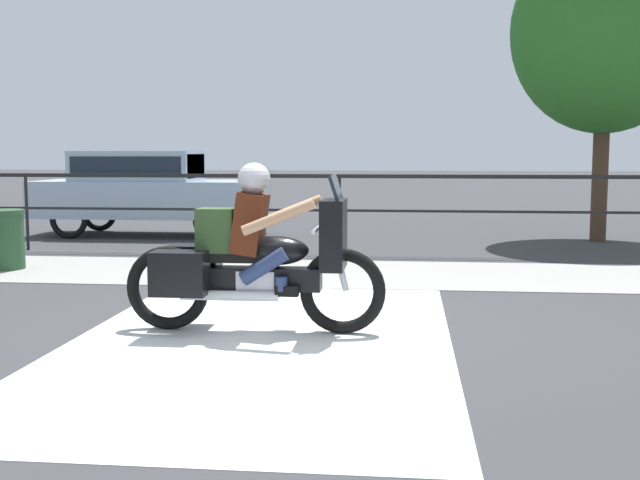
{
  "coord_description": "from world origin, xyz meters",
  "views": [
    {
      "loc": [
        1.03,
        -7.02,
        1.61
      ],
      "look_at": [
        0.26,
        0.13,
        0.81
      ],
      "focal_mm": 45.0,
      "sensor_mm": 36.0,
      "label": 1
    }
  ],
  "objects_px": {
    "trash_bin": "(4,240)",
    "tree_behind_sign": "(606,31)",
    "parked_car": "(147,187)",
    "motorcycle": "(252,257)"
  },
  "relations": [
    {
      "from": "parked_car",
      "to": "tree_behind_sign",
      "type": "height_order",
      "value": "tree_behind_sign"
    },
    {
      "from": "motorcycle",
      "to": "trash_bin",
      "type": "height_order",
      "value": "motorcycle"
    },
    {
      "from": "parked_car",
      "to": "trash_bin",
      "type": "bearing_deg",
      "value": -98.89
    },
    {
      "from": "motorcycle",
      "to": "parked_car",
      "type": "bearing_deg",
      "value": 109.3
    },
    {
      "from": "parked_car",
      "to": "tree_behind_sign",
      "type": "xyz_separation_m",
      "value": [
        8.34,
        -0.09,
        2.77
      ]
    },
    {
      "from": "trash_bin",
      "to": "tree_behind_sign",
      "type": "bearing_deg",
      "value": 26.65
    },
    {
      "from": "parked_car",
      "to": "motorcycle",
      "type": "bearing_deg",
      "value": -68.09
    },
    {
      "from": "motorcycle",
      "to": "tree_behind_sign",
      "type": "distance_m",
      "value": 9.65
    },
    {
      "from": "trash_bin",
      "to": "tree_behind_sign",
      "type": "relative_size",
      "value": 0.15
    },
    {
      "from": "trash_bin",
      "to": "tree_behind_sign",
      "type": "distance_m",
      "value": 10.45
    }
  ]
}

